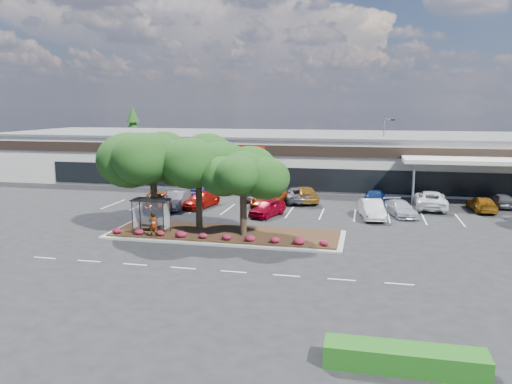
# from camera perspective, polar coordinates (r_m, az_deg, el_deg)

# --- Properties ---
(ground) EXTENTS (160.00, 160.00, 0.00)m
(ground) POSITION_cam_1_polar(r_m,az_deg,el_deg) (34.19, -2.13, -6.87)
(ground) COLOR black
(ground) RESTS_ON ground
(retail_store) EXTENTS (80.40, 25.20, 6.25)m
(retail_store) POSITION_cam_1_polar(r_m,az_deg,el_deg) (66.43, 5.32, 4.03)
(retail_store) COLOR beige
(retail_store) RESTS_ON ground
(landscape_island) EXTENTS (18.00, 6.00, 0.26)m
(landscape_island) POSITION_cam_1_polar(r_m,az_deg,el_deg) (38.38, -3.52, -4.83)
(landscape_island) COLOR gray
(landscape_island) RESTS_ON ground
(lane_markings) EXTENTS (33.12, 20.06, 0.01)m
(lane_markings) POSITION_cam_1_polar(r_m,az_deg,el_deg) (44.04, 1.12, -3.05)
(lane_markings) COLOR silver
(lane_markings) RESTS_ON ground
(shrub_row) EXTENTS (17.00, 0.80, 0.50)m
(shrub_row) POSITION_cam_1_polar(r_m,az_deg,el_deg) (36.33, -4.44, -5.05)
(shrub_row) COLOR maroon
(shrub_row) RESTS_ON landscape_island
(bus_shelter) EXTENTS (2.75, 1.55, 2.59)m
(bus_shelter) POSITION_cam_1_polar(r_m,az_deg,el_deg) (38.80, -11.82, -1.55)
(bus_shelter) COLOR black
(bus_shelter) RESTS_ON landscape_island
(island_tree_west) EXTENTS (7.20, 7.20, 7.89)m
(island_tree_west) POSITION_cam_1_polar(r_m,az_deg,el_deg) (40.08, -11.66, 1.57)
(island_tree_west) COLOR #1C3812
(island_tree_west) RESTS_ON landscape_island
(island_tree_mid) EXTENTS (6.60, 6.60, 7.32)m
(island_tree_mid) POSITION_cam_1_polar(r_m,az_deg,el_deg) (39.48, -6.59, 1.17)
(island_tree_mid) COLOR #1C3812
(island_tree_mid) RESTS_ON landscape_island
(island_tree_east) EXTENTS (5.80, 5.80, 6.50)m
(island_tree_east) POSITION_cam_1_polar(r_m,az_deg,el_deg) (37.00, -1.47, 0.01)
(island_tree_east) COLOR #1C3812
(island_tree_east) RESTS_ON landscape_island
(hedge_south_east) EXTENTS (6.00, 1.30, 0.90)m
(hedge_south_east) POSITION_cam_1_polar(r_m,az_deg,el_deg) (20.52, 16.60, -17.79)
(hedge_south_east) COLOR #104911
(hedge_south_east) RESTS_ON ground
(conifer_north_west) EXTENTS (4.40, 4.40, 10.00)m
(conifer_north_west) POSITION_cam_1_polar(r_m,az_deg,el_deg) (86.74, -13.82, 6.36)
(conifer_north_west) COLOR #1C3812
(conifer_north_west) RESTS_ON ground
(person_waiting) EXTENTS (0.74, 0.55, 1.83)m
(person_waiting) POSITION_cam_1_polar(r_m,az_deg,el_deg) (37.67, -11.66, -3.65)
(person_waiting) COLOR #594C47
(person_waiting) RESTS_ON landscape_island
(light_pole) EXTENTS (1.42, 0.73, 8.44)m
(light_pole) POSITION_cam_1_polar(r_m,az_deg,el_deg) (60.05, 14.38, 3.68)
(light_pole) COLOR gray
(light_pole) RESTS_ON ground
(car_0) EXTENTS (4.56, 6.49, 1.64)m
(car_0) POSITION_cam_1_polar(r_m,az_deg,el_deg) (48.64, -11.05, -1.02)
(car_0) COLOR brown
(car_0) RESTS_ON ground
(car_1) EXTENTS (2.16, 5.13, 1.65)m
(car_1) POSITION_cam_1_polar(r_m,az_deg,el_deg) (48.82, -9.10, -0.92)
(car_1) COLOR #55555D
(car_1) RESTS_ON ground
(car_2) EXTENTS (3.05, 5.32, 1.45)m
(car_2) POSITION_cam_1_polar(r_m,az_deg,el_deg) (49.22, -6.25, -0.88)
(car_2) COLOR #980E07
(car_2) RESTS_ON ground
(car_3) EXTENTS (3.12, 4.76, 1.51)m
(car_3) POSITION_cam_1_polar(r_m,az_deg,el_deg) (44.90, 1.32, -1.82)
(car_3) COLOR maroon
(car_3) RESTS_ON ground
(car_4) EXTENTS (3.36, 6.08, 1.61)m
(car_4) POSITION_cam_1_polar(r_m,az_deg,el_deg) (49.01, 1.57, -0.77)
(car_4) COLOR maroon
(car_4) RESTS_ON ground
(car_6) EXTENTS (2.52, 5.23, 1.65)m
(car_6) POSITION_cam_1_polar(r_m,az_deg,el_deg) (45.15, 13.11, -1.92)
(car_6) COLOR silver
(car_6) RESTS_ON ground
(car_7) EXTENTS (3.20, 5.02, 1.36)m
(car_7) POSITION_cam_1_polar(r_m,az_deg,el_deg) (46.86, 16.16, -1.82)
(car_7) COLOR #ABB1B9
(car_7) RESTS_ON ground
(car_9) EXTENTS (3.92, 5.58, 1.41)m
(car_9) POSITION_cam_1_polar(r_m,az_deg,el_deg) (57.70, -5.60, 0.69)
(car_9) COLOR black
(car_9) RESTS_ON ground
(car_10) EXTENTS (1.72, 4.31, 1.39)m
(car_10) POSITION_cam_1_polar(r_m,az_deg,el_deg) (55.67, -6.17, 0.34)
(car_10) COLOR navy
(car_10) RESTS_ON ground
(car_11) EXTENTS (4.07, 5.59, 1.41)m
(car_11) POSITION_cam_1_polar(r_m,az_deg,el_deg) (52.14, 1.04, -0.24)
(car_11) COLOR silver
(car_11) RESTS_ON ground
(car_12) EXTENTS (3.99, 6.04, 1.54)m
(car_12) POSITION_cam_1_polar(r_m,az_deg,el_deg) (51.57, 4.59, -0.31)
(car_12) COLOR #515058
(car_12) RESTS_ON ground
(car_13) EXTENTS (4.01, 6.07, 1.63)m
(car_13) POSITION_cam_1_polar(r_m,az_deg,el_deg) (51.71, 5.51, -0.24)
(car_13) COLOR brown
(car_13) RESTS_ON ground
(car_14) EXTENTS (2.34, 5.10, 1.44)m
(car_14) POSITION_cam_1_polar(r_m,az_deg,el_deg) (51.74, 13.42, -0.57)
(car_14) COLOR navy
(car_14) RESTS_ON ground
(car_15) EXTENTS (3.23, 6.36, 1.72)m
(car_15) POSITION_cam_1_polar(r_m,az_deg,el_deg) (51.03, 19.33, -0.84)
(car_15) COLOR white
(car_15) RESTS_ON ground
(car_16) EXTENTS (2.28, 4.86, 1.37)m
(car_16) POSITION_cam_1_polar(r_m,az_deg,el_deg) (51.52, 24.39, -1.27)
(car_16) COLOR brown
(car_16) RESTS_ON ground
(car_17) EXTENTS (1.82, 4.19, 1.41)m
(car_17) POSITION_cam_1_polar(r_m,az_deg,el_deg) (54.40, 26.27, -0.85)
(car_17) COLOR #55565D
(car_17) RESTS_ON ground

